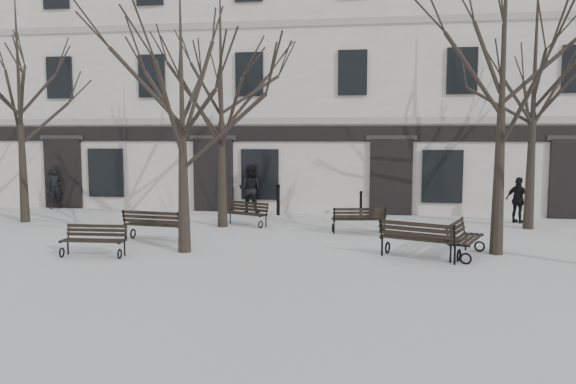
% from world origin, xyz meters
% --- Properties ---
extents(ground, '(100.00, 100.00, 0.00)m').
position_xyz_m(ground, '(0.00, 0.00, 0.00)').
color(ground, silver).
rests_on(ground, ground).
extents(building, '(40.40, 10.20, 11.40)m').
position_xyz_m(building, '(0.00, 12.96, 5.52)').
color(building, silver).
rests_on(building, ground).
extents(tree_1, '(4.97, 4.97, 7.10)m').
position_xyz_m(tree_1, '(-2.01, 0.17, 4.44)').
color(tree_1, black).
rests_on(tree_1, ground).
extents(tree_2, '(6.22, 6.22, 8.88)m').
position_xyz_m(tree_2, '(6.03, 1.15, 5.55)').
color(tree_2, black).
rests_on(tree_2, ground).
extents(tree_4, '(5.76, 5.76, 8.23)m').
position_xyz_m(tree_4, '(-9.28, 4.17, 5.14)').
color(tree_4, black).
rests_on(tree_4, ground).
extents(tree_5, '(5.81, 5.81, 8.30)m').
position_xyz_m(tree_5, '(-2.11, 4.24, 5.19)').
color(tree_5, black).
rests_on(tree_5, ground).
extents(tree_6, '(6.32, 6.32, 9.03)m').
position_xyz_m(tree_6, '(7.88, 5.41, 5.64)').
color(tree_6, black).
rests_on(tree_6, ground).
extents(bench_0, '(1.62, 0.66, 0.80)m').
position_xyz_m(bench_0, '(-4.09, -0.70, 0.44)').
color(bench_0, black).
rests_on(bench_0, ground).
extents(bench_1, '(1.89, 0.88, 0.92)m').
position_xyz_m(bench_1, '(-3.34, 1.43, 0.50)').
color(bench_1, black).
rests_on(bench_1, ground).
extents(bench_2, '(2.02, 1.37, 0.97)m').
position_xyz_m(bench_2, '(4.01, 0.22, 0.53)').
color(bench_2, black).
rests_on(bench_2, ground).
extents(bench_3, '(1.66, 1.13, 0.80)m').
position_xyz_m(bench_3, '(-1.40, 4.63, 0.43)').
color(bench_3, black).
rests_on(bench_3, ground).
extents(bench_4, '(1.73, 0.89, 0.84)m').
position_xyz_m(bench_4, '(2.43, 3.72, 0.45)').
color(bench_4, black).
rests_on(bench_4, ground).
extents(bench_5, '(1.22, 1.87, 0.90)m').
position_xyz_m(bench_5, '(5.14, 0.70, 0.49)').
color(bench_5, black).
rests_on(bench_5, ground).
extents(bollard_a, '(0.15, 0.15, 1.19)m').
position_xyz_m(bollard_a, '(-0.73, 7.17, 0.64)').
color(bollard_a, black).
rests_on(bollard_a, ground).
extents(bollard_b, '(0.13, 0.13, 1.00)m').
position_xyz_m(bollard_b, '(2.40, 7.04, 0.54)').
color(bollard_b, black).
rests_on(bollard_b, ground).
extents(pedestrian_a, '(0.75, 0.73, 1.73)m').
position_xyz_m(pedestrian_a, '(-10.22, 7.63, 0.00)').
color(pedestrian_a, black).
rests_on(pedestrian_a, ground).
extents(pedestrian_b, '(0.96, 0.78, 1.88)m').
position_xyz_m(pedestrian_b, '(-1.95, 7.69, 0.00)').
color(pedestrian_b, black).
rests_on(pedestrian_b, ground).
extents(pedestrian_c, '(0.95, 0.93, 1.61)m').
position_xyz_m(pedestrian_c, '(7.85, 6.62, 0.00)').
color(pedestrian_c, black).
rests_on(pedestrian_c, ground).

